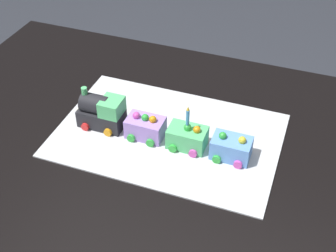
{
  "coord_description": "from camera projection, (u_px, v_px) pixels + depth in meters",
  "views": [
    {
      "loc": [
        0.36,
        -0.84,
        1.56
      ],
      "look_at": [
        0.03,
        0.04,
        0.77
      ],
      "focal_mm": 49.02,
      "sensor_mm": 36.0,
      "label": 1
    }
  ],
  "objects": [
    {
      "name": "dining_table",
      "position": [
        152.0,
        171.0,
        1.3
      ],
      "size": [
        1.4,
        1.0,
        0.74
      ],
      "color": "black",
      "rests_on": "ground"
    },
    {
      "name": "cake_board",
      "position": [
        168.0,
        135.0,
        1.25
      ],
      "size": [
        0.6,
        0.4,
        0.0
      ],
      "primitive_type": "cube",
      "color": "silver",
      "rests_on": "dining_table"
    },
    {
      "name": "cake_locomotive",
      "position": [
        102.0,
        112.0,
        1.25
      ],
      "size": [
        0.14,
        0.08,
        0.12
      ],
      "color": "#232328",
      "rests_on": "cake_board"
    },
    {
      "name": "cake_car_caboose_lavender",
      "position": [
        145.0,
        127.0,
        1.23
      ],
      "size": [
        0.1,
        0.08,
        0.07
      ],
      "color": "#AD84E0",
      "rests_on": "cake_board"
    },
    {
      "name": "cake_car_tanker_mint_green",
      "position": [
        187.0,
        137.0,
        1.2
      ],
      "size": [
        0.1,
        0.08,
        0.07
      ],
      "color": "#59CC7A",
      "rests_on": "cake_board"
    },
    {
      "name": "cake_car_flatbed_sky_blue",
      "position": [
        231.0,
        148.0,
        1.17
      ],
      "size": [
        0.1,
        0.08,
        0.07
      ],
      "color": "#669EEA",
      "rests_on": "cake_board"
    },
    {
      "name": "birthday_candle",
      "position": [
        188.0,
        116.0,
        1.15
      ],
      "size": [
        0.01,
        0.01,
        0.06
      ],
      "color": "#4CA5E5",
      "rests_on": "cake_car_tanker_mint_green"
    }
  ]
}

